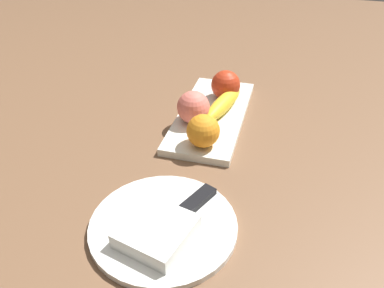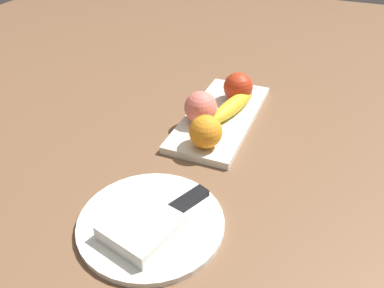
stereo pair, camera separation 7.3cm
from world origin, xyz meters
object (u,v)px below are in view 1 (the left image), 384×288
Objects in this scene: peach at (193,108)px; knife at (189,208)px; apple at (226,85)px; folded_napkin at (157,231)px; dinner_plate at (163,226)px; banana at (223,104)px; orange_near_apple at (203,131)px; fruit_tray at (212,116)px.

knife is (0.26, 0.06, -0.04)m from peach.
folded_napkin is at bearing -1.90° from apple.
banana is at bearing 176.44° from dinner_plate.
dinner_plate is 0.03m from folded_napkin.
orange_near_apple is at bearing 177.54° from folded_napkin.
orange_near_apple is (0.21, -0.00, -0.00)m from apple.
dinner_plate is at bearing -14.85° from knife.
apple is at bearing 178.78° from orange_near_apple.
orange_near_apple is 0.65× the size of folded_napkin.
apple is 0.21m from orange_near_apple.
knife is at bearing 5.72° from fruit_tray.
fruit_tray is 0.09m from apple.
peach is 0.30× the size of dinner_plate.
fruit_tray is 4.78× the size of peach.
peach reaches higher than dinner_plate.
dinner_plate is at bearing -2.79° from orange_near_apple.
banana is at bearing 141.53° from peach.
folded_napkin is (0.03, 0.00, 0.02)m from dinner_plate.
knife is (-0.04, 0.03, 0.01)m from dinner_plate.
apple is 0.41× the size of banana.
folded_napkin is (0.45, -0.02, -0.03)m from apple.
banana is 0.39m from folded_napkin.
dinner_plate is (0.42, -0.02, -0.05)m from apple.
folded_napkin is at bearing -2.46° from orange_near_apple.
folded_napkin is at bearing 0.00° from dinner_plate.
fruit_tray is at bearing -180.00° from folded_napkin.
knife reaches higher than fruit_tray.
banana is 0.36m from dinner_plate.
orange_near_apple reaches higher than dinner_plate.
orange_near_apple reaches higher than fruit_tray.
apple reaches higher than dinner_plate.
banana reaches higher than dinner_plate.
apple reaches higher than fruit_tray.
dinner_plate is at bearing -169.95° from banana.
knife is at bearing 2.38° from apple.
orange_near_apple reaches higher than banana.
knife is (-0.07, 0.03, -0.01)m from folded_napkin.
fruit_tray is 0.31m from knife.
banana is 0.15m from orange_near_apple.
apple is 0.98× the size of peach.
peach is at bearing -173.97° from dinner_plate.
peach is 0.69× the size of folded_napkin.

